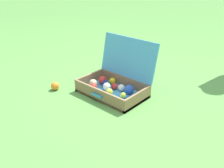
# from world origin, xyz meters

# --- Properties ---
(ground_plane) EXTENTS (16.00, 16.00, 0.00)m
(ground_plane) POSITION_xyz_m (0.00, 0.00, 0.00)
(ground_plane) COLOR #569342
(open_suitcase) EXTENTS (0.58, 0.46, 0.47)m
(open_suitcase) POSITION_xyz_m (-0.08, 0.01, 0.10)
(open_suitcase) COLOR #4799C6
(open_suitcase) RESTS_ON ground
(stray_ball_on_grass) EXTENTS (0.08, 0.08, 0.08)m
(stray_ball_on_grass) POSITION_xyz_m (-0.53, -0.33, 0.04)
(stray_ball_on_grass) COLOR orange
(stray_ball_on_grass) RESTS_ON ground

